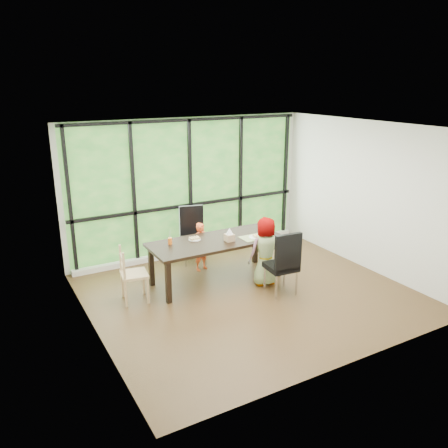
{
  "coord_description": "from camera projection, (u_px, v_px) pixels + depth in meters",
  "views": [
    {
      "loc": [
        -3.7,
        -5.74,
        3.36
      ],
      "look_at": [
        -0.12,
        0.63,
        1.05
      ],
      "focal_mm": 36.57,
      "sensor_mm": 36.0,
      "label": 1
    }
  ],
  "objects": [
    {
      "name": "ground",
      "position": [
        249.0,
        294.0,
        7.52
      ],
      "size": [
        5.0,
        5.0,
        0.0
      ],
      "primitive_type": "plane",
      "color": "black",
      "rests_on": "ground"
    },
    {
      "name": "back_wall",
      "position": [
        189.0,
        187.0,
        8.98
      ],
      "size": [
        5.0,
        0.0,
        5.0
      ],
      "primitive_type": "plane",
      "rotation": [
        1.57,
        0.0,
        0.0
      ],
      "color": "silver",
      "rests_on": "ground"
    },
    {
      "name": "foliage_backdrop",
      "position": [
        190.0,
        187.0,
        8.96
      ],
      "size": [
        4.8,
        0.02,
        2.65
      ],
      "primitive_type": "cube",
      "color": "#20521F",
      "rests_on": "back_wall"
    },
    {
      "name": "window_mullions",
      "position": [
        190.0,
        188.0,
        8.93
      ],
      "size": [
        4.8,
        0.06,
        2.65
      ],
      "primitive_type": null,
      "color": "black",
      "rests_on": "back_wall"
    },
    {
      "name": "window_sill",
      "position": [
        193.0,
        250.0,
        9.29
      ],
      "size": [
        4.8,
        0.12,
        0.1
      ],
      "primitive_type": "cube",
      "color": "silver",
      "rests_on": "ground"
    },
    {
      "name": "dining_table",
      "position": [
        216.0,
        260.0,
        7.91
      ],
      "size": [
        2.33,
        1.03,
        0.75
      ],
      "primitive_type": "cube",
      "rotation": [
        0.0,
        0.0,
        -0.04
      ],
      "color": "black",
      "rests_on": "ground"
    },
    {
      "name": "chair_window_leather",
      "position": [
        194.0,
        236.0,
        8.66
      ],
      "size": [
        0.56,
        0.56,
        1.08
      ],
      "primitive_type": "cube",
      "rotation": [
        0.0,
        0.0,
        -0.26
      ],
      "color": "black",
      "rests_on": "ground"
    },
    {
      "name": "chair_interior_leather",
      "position": [
        281.0,
        262.0,
        7.41
      ],
      "size": [
        0.5,
        0.5,
        1.08
      ],
      "primitive_type": "cube",
      "rotation": [
        0.0,
        0.0,
        3.05
      ],
      "color": "black",
      "rests_on": "ground"
    },
    {
      "name": "chair_end_beech",
      "position": [
        134.0,
        274.0,
        7.16
      ],
      "size": [
        0.46,
        0.48,
        0.9
      ],
      "primitive_type": "cube",
      "rotation": [
        0.0,
        0.0,
        1.41
      ],
      "color": "tan",
      "rests_on": "ground"
    },
    {
      "name": "child_toddler",
      "position": [
        201.0,
        246.0,
        8.36
      ],
      "size": [
        0.38,
        0.3,
        0.9
      ],
      "primitive_type": "imported",
      "rotation": [
        0.0,
        0.0,
        0.3
      ],
      "color": "#EE5627",
      "rests_on": "ground"
    },
    {
      "name": "child_older",
      "position": [
        266.0,
        251.0,
        7.72
      ],
      "size": [
        0.64,
        0.47,
        1.19
      ],
      "primitive_type": "imported",
      "rotation": [
        0.0,
        0.0,
        2.97
      ],
      "color": "gray",
      "rests_on": "ground"
    },
    {
      "name": "placemat",
      "position": [
        253.0,
        238.0,
        7.91
      ],
      "size": [
        0.44,
        0.32,
        0.01
      ],
      "primitive_type": "cube",
      "color": "tan",
      "rests_on": "dining_table"
    },
    {
      "name": "plate_far",
      "position": [
        195.0,
        239.0,
        7.81
      ],
      "size": [
        0.21,
        0.21,
        0.01
      ],
      "primitive_type": "cylinder",
      "color": "white",
      "rests_on": "dining_table"
    },
    {
      "name": "plate_near",
      "position": [
        256.0,
        237.0,
        7.91
      ],
      "size": [
        0.25,
        0.25,
        0.02
      ],
      "primitive_type": "cylinder",
      "color": "white",
      "rests_on": "dining_table"
    },
    {
      "name": "orange_cup",
      "position": [
        170.0,
        241.0,
        7.59
      ],
      "size": [
        0.07,
        0.07,
        0.11
      ],
      "primitive_type": "cylinder",
      "color": "orange",
      "rests_on": "dining_table"
    },
    {
      "name": "green_cup",
      "position": [
        272.0,
        232.0,
        8.02
      ],
      "size": [
        0.08,
        0.08,
        0.12
      ],
      "primitive_type": "cylinder",
      "color": "#4CDA2E",
      "rests_on": "dining_table"
    },
    {
      "name": "white_mug",
      "position": [
        266.0,
        227.0,
        8.35
      ],
      "size": [
        0.09,
        0.09,
        0.09
      ],
      "primitive_type": "cylinder",
      "color": "white",
      "rests_on": "dining_table"
    },
    {
      "name": "tissue_box",
      "position": [
        229.0,
        238.0,
        7.73
      ],
      "size": [
        0.14,
        0.14,
        0.12
      ],
      "primitive_type": "cube",
      "color": "tan",
      "rests_on": "dining_table"
    },
    {
      "name": "crepe_rolls_far",
      "position": [
        195.0,
        238.0,
        7.8
      ],
      "size": [
        0.2,
        0.12,
        0.04
      ],
      "primitive_type": null,
      "color": "tan",
      "rests_on": "plate_far"
    },
    {
      "name": "crepe_rolls_near",
      "position": [
        256.0,
        236.0,
        7.9
      ],
      "size": [
        0.1,
        0.12,
        0.04
      ],
      "primitive_type": null,
      "color": "tan",
      "rests_on": "plate_near"
    },
    {
      "name": "straw_white",
      "position": [
        170.0,
        236.0,
        7.56
      ],
      "size": [
        0.01,
        0.04,
        0.2
      ],
      "primitive_type": "cylinder",
      "rotation": [
        0.14,
        0.0,
        0.0
      ],
      "color": "white",
      "rests_on": "orange_cup"
    },
    {
      "name": "straw_pink",
      "position": [
        272.0,
        227.0,
        7.99
      ],
      "size": [
        0.01,
        0.04,
        0.2
      ],
      "primitive_type": "cylinder",
      "rotation": [
        0.14,
        0.0,
        0.0
      ],
      "color": "pink",
      "rests_on": "green_cup"
    },
    {
      "name": "tissue",
      "position": [
        229.0,
        231.0,
        7.7
      ],
      "size": [
        0.12,
        0.12,
        0.11
      ],
      "primitive_type": "cone",
      "color": "white",
      "rests_on": "tissue_box"
    }
  ]
}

